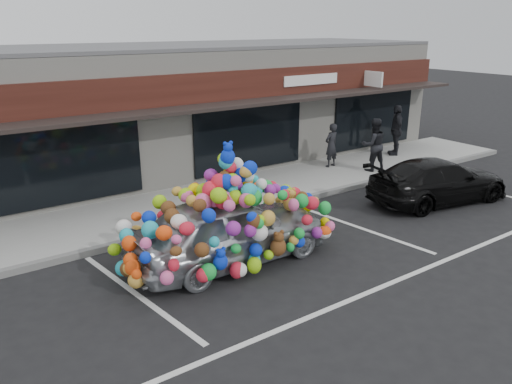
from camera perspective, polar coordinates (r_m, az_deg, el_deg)
ground at (r=11.36m, az=2.22°, el=-7.44°), size 90.00×90.00×0.00m
shop_building at (r=17.90m, az=-14.35°, el=9.00°), size 24.00×7.20×4.31m
sidewalk at (r=14.46m, az=-7.34°, el=-1.37°), size 26.00×3.00×0.15m
kerb at (r=13.23m, az=-4.30°, el=-3.21°), size 26.00×0.18×0.16m
parking_stripe_left at (r=10.15m, az=-13.40°, el=-11.36°), size 0.73×4.37×0.01m
parking_stripe_mid at (r=13.22m, az=11.46°, el=-3.91°), size 0.73×4.37×0.01m
parking_stripe_right at (r=17.34m, az=24.01°, el=0.28°), size 0.73×4.37×0.01m
lane_line at (r=11.21m, az=17.82°, el=-8.75°), size 14.00×0.12×0.01m
toy_car at (r=10.81m, az=-3.12°, el=-3.40°), size 3.22×4.76×2.77m
black_sedan at (r=15.54m, az=20.14°, el=1.22°), size 2.53×4.66×1.28m
pedestrian_a at (r=17.88m, az=8.59°, el=5.31°), size 0.61×0.44×1.55m
pedestrian_b at (r=17.64m, az=13.28°, el=5.29°), size 1.07×0.95×1.83m
pedestrian_c at (r=20.05m, az=15.71°, el=6.83°), size 1.18×1.07×1.93m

